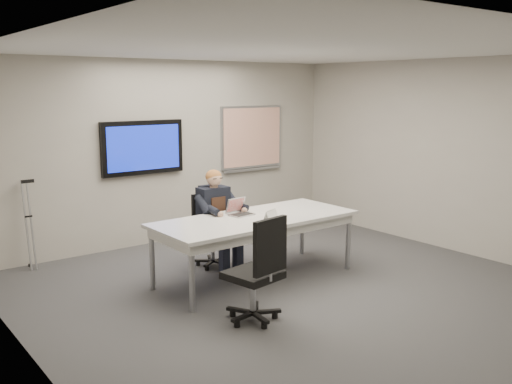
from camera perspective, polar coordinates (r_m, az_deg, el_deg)
floor at (r=6.86m, az=4.20°, el=-9.93°), size 6.00×6.00×0.02m
ceiling at (r=6.45m, az=4.55°, el=14.10°), size 6.00×6.00×0.02m
wall_back at (r=8.95m, az=-8.51°, el=4.01°), size 6.00×0.02×2.80m
wall_left at (r=5.07m, az=-21.92°, el=-1.54°), size 0.02×6.00×2.80m
wall_right at (r=8.78m, az=19.21°, el=3.42°), size 0.02×6.00×2.80m
conference_table at (r=7.10m, az=-0.07°, el=-3.24°), size 2.59×1.10×0.80m
tv_display at (r=8.67m, az=-11.25°, el=4.38°), size 1.30×0.09×0.80m
whiteboard at (r=9.75m, az=-0.41°, el=5.42°), size 1.25×0.08×1.10m
office_chair_far at (r=7.76m, az=-4.51°, el=-5.15°), size 0.48×0.48×0.97m
office_chair_near at (r=5.92m, az=0.03°, el=-9.69°), size 0.62×0.62×1.12m
seated_person at (r=7.51m, az=-3.54°, el=-3.86°), size 0.41×0.71×1.32m
crutch at (r=8.09m, az=-21.78°, el=-2.89°), size 0.34×0.48×1.27m
laptop at (r=7.21m, az=-1.70°, el=-1.87°), size 0.32×0.31×0.21m
name_tent at (r=7.02m, az=1.49°, el=-2.22°), size 0.26×0.17×0.10m
pen at (r=6.80m, az=1.34°, el=-3.02°), size 0.06×0.14×0.01m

